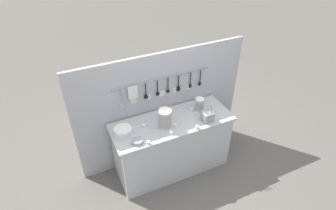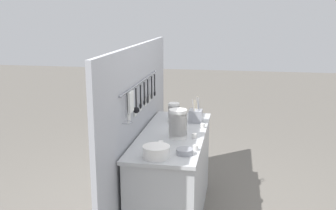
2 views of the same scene
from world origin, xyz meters
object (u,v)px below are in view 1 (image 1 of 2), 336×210
(cup_centre, at_px, (192,110))
(bowl_stack_back_corner, at_px, (199,104))
(bowl_stack_short_front, at_px, (165,119))
(cup_back_right, at_px, (171,133))
(cup_edge_near, at_px, (144,126))
(steel_mixing_bowl, at_px, (137,141))
(cup_by_caddy, at_px, (197,127))
(cutlery_caddy, at_px, (207,116))
(cup_edge_far, at_px, (175,125))
(plate_stack, at_px, (123,131))
(cup_back_left, at_px, (148,143))

(cup_centre, bearing_deg, bowl_stack_back_corner, -15.02)
(bowl_stack_short_front, height_order, cup_back_right, bowl_stack_short_front)
(cup_edge_near, bearing_deg, bowl_stack_short_front, -24.68)
(cup_edge_near, bearing_deg, cup_back_right, -45.01)
(steel_mixing_bowl, distance_m, cup_edge_near, 0.28)
(bowl_stack_back_corner, height_order, cup_back_right, bowl_stack_back_corner)
(bowl_stack_short_front, bearing_deg, cup_edge_near, 155.32)
(bowl_stack_short_front, distance_m, cup_edge_near, 0.28)
(steel_mixing_bowl, relative_size, cup_back_right, 3.25)
(cup_by_caddy, distance_m, cup_centre, 0.36)
(cutlery_caddy, height_order, cup_by_caddy, cutlery_caddy)
(cup_by_caddy, distance_m, cup_edge_near, 0.66)
(steel_mixing_bowl, distance_m, cutlery_caddy, 0.95)
(steel_mixing_bowl, relative_size, cup_by_caddy, 3.25)
(bowl_stack_back_corner, height_order, cup_edge_far, bowl_stack_back_corner)
(bowl_stack_short_front, bearing_deg, cup_edge_far, -21.42)
(cup_edge_near, bearing_deg, cup_edge_far, -23.63)
(cutlery_caddy, xyz_separation_m, cup_back_right, (-0.53, -0.04, -0.05))
(plate_stack, distance_m, cutlery_caddy, 1.07)
(bowl_stack_back_corner, xyz_separation_m, cup_centre, (-0.10, 0.03, -0.07))
(cup_back_left, xyz_separation_m, cup_back_right, (0.32, 0.04, 0.00))
(plate_stack, relative_size, cup_edge_far, 5.10)
(bowl_stack_short_front, relative_size, cup_back_left, 6.21)
(bowl_stack_short_front, bearing_deg, bowl_stack_back_corner, 12.79)
(cup_back_left, bearing_deg, bowl_stack_back_corner, 20.30)
(bowl_stack_short_front, distance_m, bowl_stack_back_corner, 0.57)
(cutlery_caddy, distance_m, cup_centre, 0.27)
(steel_mixing_bowl, height_order, cup_by_caddy, steel_mixing_bowl)
(cup_centre, bearing_deg, cup_edge_far, -150.04)
(plate_stack, distance_m, cup_edge_far, 0.64)
(plate_stack, xyz_separation_m, steel_mixing_bowl, (0.11, -0.21, -0.02))
(bowl_stack_back_corner, distance_m, cup_edge_near, 0.80)
(bowl_stack_short_front, bearing_deg, cup_back_left, -147.56)
(cup_back_left, relative_size, cup_edge_near, 1.00)
(bowl_stack_short_front, relative_size, bowl_stack_back_corner, 1.40)
(cup_edge_near, bearing_deg, cutlery_caddy, -15.05)
(cup_edge_far, xyz_separation_m, cup_back_left, (-0.42, -0.14, 0.00))
(bowl_stack_back_corner, distance_m, plate_stack, 1.07)
(bowl_stack_short_front, xyz_separation_m, cup_by_caddy, (0.35, -0.19, -0.11))
(bowl_stack_back_corner, distance_m, cup_centre, 0.12)
(steel_mixing_bowl, height_order, cup_edge_near, steel_mixing_bowl)
(steel_mixing_bowl, xyz_separation_m, cup_back_left, (0.10, -0.08, -0.00))
(cutlery_caddy, distance_m, cup_back_right, 0.53)
(bowl_stack_back_corner, relative_size, plate_stack, 0.87)
(cup_edge_near, bearing_deg, cup_by_caddy, -27.05)
(cup_back_right, height_order, cup_centre, same)
(cup_back_right, bearing_deg, cup_by_caddy, -7.67)
(plate_stack, relative_size, cup_edge_near, 5.10)
(bowl_stack_back_corner, relative_size, steel_mixing_bowl, 1.37)
(cup_edge_far, relative_size, cup_by_caddy, 1.00)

